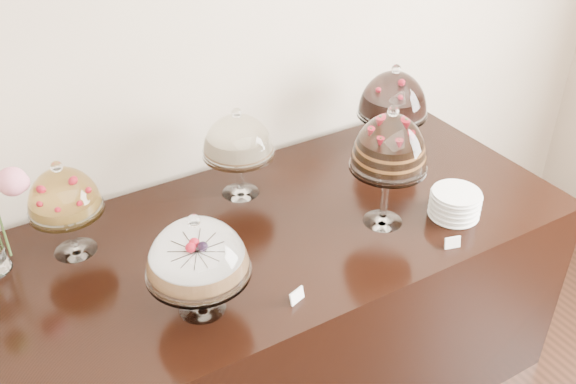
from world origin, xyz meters
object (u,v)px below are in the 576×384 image
plate_stack (455,204)px  cake_stand_choco_layer (390,147)px  cake_stand_fruit_tart (63,196)px  display_counter (282,313)px  cake_stand_dark_choco (393,98)px  cake_stand_sugar_sponge (197,253)px  cake_stand_cheesecake (238,140)px

plate_stack → cake_stand_choco_layer: bearing=156.9°
cake_stand_choco_layer → cake_stand_fruit_tart: (-1.04, 0.42, -0.09)m
display_counter → cake_stand_dark_choco: size_ratio=5.37×
cake_stand_sugar_sponge → plate_stack: 1.05m
display_counter → cake_stand_fruit_tart: (-0.70, 0.25, 0.68)m
display_counter → cake_stand_dark_choco: 1.02m
cake_stand_cheesecake → cake_stand_dark_choco: (0.72, -0.04, 0.02)m
cake_stand_cheesecake → plate_stack: size_ratio=2.00×
cake_stand_cheesecake → plate_stack: bearing=-41.6°
cake_stand_sugar_sponge → cake_stand_choco_layer: size_ratio=0.76×
display_counter → cake_stand_cheesecake: (-0.03, 0.28, 0.69)m
cake_stand_dark_choco → cake_stand_fruit_tart: (-1.39, 0.01, -0.03)m
cake_stand_sugar_sponge → cake_stand_fruit_tart: (-0.27, 0.50, 0.01)m
cake_stand_choco_layer → cake_stand_cheesecake: bearing=129.7°
cake_stand_sugar_sponge → cake_stand_choco_layer: cake_stand_choco_layer is taller
display_counter → cake_stand_choco_layer: cake_stand_choco_layer is taller
display_counter → cake_stand_fruit_tart: 1.01m
cake_stand_sugar_sponge → display_counter: bearing=29.9°
plate_stack → cake_stand_sugar_sponge: bearing=178.4°
display_counter → plate_stack: size_ratio=11.71×
display_counter → cake_stand_dark_choco: cake_stand_dark_choco is taller
cake_stand_choco_layer → plate_stack: (0.26, -0.11, -0.27)m
cake_stand_choco_layer → plate_stack: bearing=-23.1°
display_counter → cake_stand_fruit_tart: cake_stand_fruit_tart is taller
display_counter → cake_stand_cheesecake: bearing=95.7°
cake_stand_dark_choco → cake_stand_fruit_tart: bearing=179.6°
cake_stand_cheesecake → cake_stand_fruit_tart: 0.67m
cake_stand_fruit_tart → cake_stand_sugar_sponge: bearing=-61.9°
cake_stand_dark_choco → plate_stack: 0.56m
cake_stand_choco_layer → cake_stand_fruit_tart: bearing=158.2°
cake_stand_sugar_sponge → plate_stack: size_ratio=1.93×
cake_stand_dark_choco → cake_stand_sugar_sponge: bearing=-156.6°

